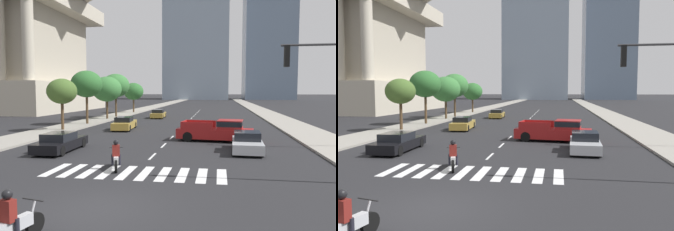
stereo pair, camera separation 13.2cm
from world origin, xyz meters
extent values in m
plane|color=#232326|center=(0.00, 0.00, 0.00)|extent=(800.00, 800.00, 0.00)
cube|color=gray|center=(11.94, 30.00, 0.07)|extent=(4.00, 260.00, 0.15)
cube|color=gray|center=(-11.94, 30.00, 0.07)|extent=(4.00, 260.00, 0.15)
cube|color=silver|center=(-4.05, 4.78, 0.00)|extent=(0.45, 2.71, 0.01)
cube|color=silver|center=(-3.15, 4.78, 0.00)|extent=(0.45, 2.71, 0.01)
cube|color=silver|center=(-2.25, 4.78, 0.00)|extent=(0.45, 2.71, 0.01)
cube|color=silver|center=(-1.35, 4.78, 0.00)|extent=(0.45, 2.71, 0.01)
cube|color=silver|center=(-0.45, 4.78, 0.00)|extent=(0.45, 2.71, 0.01)
cube|color=silver|center=(0.45, 4.78, 0.00)|extent=(0.45, 2.71, 0.01)
cube|color=silver|center=(1.35, 4.78, 0.00)|extent=(0.45, 2.71, 0.01)
cube|color=silver|center=(2.25, 4.78, 0.00)|extent=(0.45, 2.71, 0.01)
cube|color=silver|center=(3.15, 4.78, 0.00)|extent=(0.45, 2.71, 0.01)
cube|color=silver|center=(4.05, 4.78, 0.00)|extent=(0.45, 2.71, 0.01)
cube|color=silver|center=(0.00, 8.78, 0.00)|extent=(0.14, 2.00, 0.01)
cube|color=silver|center=(0.00, 12.78, 0.00)|extent=(0.14, 2.00, 0.01)
cube|color=silver|center=(0.00, 16.78, 0.00)|extent=(0.14, 2.00, 0.01)
cube|color=silver|center=(0.00, 20.78, 0.00)|extent=(0.14, 2.00, 0.01)
cube|color=silver|center=(0.00, 24.78, 0.00)|extent=(0.14, 2.00, 0.01)
cube|color=silver|center=(0.00, 28.78, 0.00)|extent=(0.14, 2.00, 0.01)
cube|color=silver|center=(0.00, 32.78, 0.00)|extent=(0.14, 2.00, 0.01)
cube|color=silver|center=(0.00, 36.78, 0.00)|extent=(0.14, 2.00, 0.01)
cube|color=silver|center=(0.00, 40.78, 0.00)|extent=(0.14, 2.00, 0.01)
cube|color=silver|center=(0.00, 44.78, 0.00)|extent=(0.14, 2.00, 0.01)
cube|color=silver|center=(0.00, 48.78, 0.00)|extent=(0.14, 2.00, 0.01)
cube|color=silver|center=(0.00, 52.78, 0.00)|extent=(0.14, 2.00, 0.01)
cube|color=silver|center=(0.00, 56.78, 0.00)|extent=(0.14, 2.00, 0.01)
cylinder|color=black|center=(-1.36, 6.07, 0.30)|extent=(0.29, 0.61, 0.60)
cylinder|color=black|center=(-0.92, 4.67, 0.30)|extent=(0.29, 0.61, 0.60)
cube|color=silver|center=(-1.14, 5.37, 0.52)|extent=(0.56, 1.19, 0.32)
cylinder|color=#B2B2B7|center=(-1.33, 5.98, 0.60)|extent=(0.15, 0.32, 0.67)
cylinder|color=black|center=(-1.34, 6.03, 0.97)|extent=(0.68, 0.24, 0.04)
cube|color=maroon|center=(-1.11, 5.28, 0.96)|extent=(0.41, 0.34, 0.55)
sphere|color=black|center=(-1.11, 5.28, 1.36)|extent=(0.26, 0.26, 0.26)
cylinder|color=black|center=(-1.31, 5.32, 0.47)|extent=(0.15, 0.15, 0.55)
cylinder|color=black|center=(-0.97, 5.43, 0.47)|extent=(0.15, 0.15, 0.55)
cylinder|color=black|center=(-1.01, -2.12, 0.30)|extent=(0.25, 0.61, 0.60)
cube|color=#B7BABF|center=(-1.18, -2.87, 0.52)|extent=(0.49, 1.24, 0.32)
cylinder|color=#B2B2B7|center=(-1.03, -2.22, 0.60)|extent=(0.13, 0.32, 0.67)
cylinder|color=black|center=(-1.02, -2.17, 0.97)|extent=(0.69, 0.19, 0.04)
cube|color=maroon|center=(-1.20, -2.97, 0.96)|extent=(0.40, 0.31, 0.55)
sphere|color=black|center=(-1.20, -2.97, 1.36)|extent=(0.26, 0.26, 0.26)
cylinder|color=black|center=(-1.35, -2.83, 0.47)|extent=(0.14, 0.14, 0.55)
cylinder|color=black|center=(-1.00, -2.91, 0.47)|extent=(0.14, 0.14, 0.55)
cube|color=maroon|center=(3.60, 15.42, 0.59)|extent=(5.99, 2.73, 0.75)
cube|color=maroon|center=(4.75, 15.28, 1.32)|extent=(2.07, 2.08, 0.70)
cube|color=black|center=(4.75, 15.28, 1.40)|extent=(2.09, 2.12, 0.39)
cube|color=maroon|center=(2.46, 16.55, 1.25)|extent=(2.42, 0.38, 0.55)
cube|color=maroon|center=(2.22, 14.62, 1.25)|extent=(2.42, 0.38, 0.55)
cube|color=maroon|center=(1.13, 15.73, 1.25)|extent=(0.32, 1.94, 0.55)
cylinder|color=black|center=(5.67, 16.08, 0.38)|extent=(0.79, 0.35, 0.76)
cylinder|color=black|center=(5.44, 14.28, 0.38)|extent=(0.79, 0.35, 0.76)
cylinder|color=black|center=(1.76, 16.57, 0.38)|extent=(0.79, 0.35, 0.76)
cylinder|color=black|center=(1.53, 14.77, 0.38)|extent=(0.79, 0.35, 0.76)
cube|color=#B28E38|center=(-5.53, 21.71, 0.49)|extent=(2.14, 4.89, 0.66)
cube|color=black|center=(-5.51, 21.47, 1.06)|extent=(1.70, 2.27, 0.49)
cylinder|color=black|center=(-6.45, 23.26, 0.32)|extent=(0.27, 0.66, 0.64)
cylinder|color=black|center=(-4.90, 23.39, 0.32)|extent=(0.27, 0.66, 0.64)
cylinder|color=black|center=(-6.17, 20.03, 0.32)|extent=(0.27, 0.66, 0.64)
cylinder|color=black|center=(-4.62, 20.17, 0.32)|extent=(0.27, 0.66, 0.64)
cube|color=#B7BABF|center=(5.69, 11.12, 0.46)|extent=(2.02, 4.34, 0.59)
cube|color=black|center=(5.70, 11.34, 1.02)|extent=(1.70, 1.99, 0.53)
cylinder|color=black|center=(6.46, 9.64, 0.32)|extent=(0.25, 0.65, 0.64)
cylinder|color=black|center=(4.80, 9.71, 0.32)|extent=(0.25, 0.65, 0.64)
cylinder|color=black|center=(6.58, 12.54, 0.32)|extent=(0.25, 0.65, 0.64)
cylinder|color=black|center=(4.92, 12.61, 0.32)|extent=(0.25, 0.65, 0.64)
cube|color=#B28E38|center=(-4.78, 36.31, 0.46)|extent=(1.95, 4.60, 0.61)
cube|color=black|center=(-4.77, 36.08, 1.01)|extent=(1.63, 2.10, 0.48)
cylinder|color=black|center=(-5.64, 37.81, 0.32)|extent=(0.25, 0.65, 0.64)
cylinder|color=black|center=(-4.06, 37.88, 0.32)|extent=(0.25, 0.65, 0.64)
cylinder|color=black|center=(-5.50, 34.73, 0.32)|extent=(0.25, 0.65, 0.64)
cylinder|color=black|center=(-3.93, 34.80, 0.32)|extent=(0.25, 0.65, 0.64)
cube|color=black|center=(-6.20, 9.56, 0.45)|extent=(1.90, 4.81, 0.58)
cube|color=black|center=(-6.20, 9.32, 0.99)|extent=(1.63, 2.18, 0.49)
cylinder|color=black|center=(-7.05, 11.16, 0.32)|extent=(0.24, 0.65, 0.64)
cylinder|color=black|center=(-5.43, 11.20, 0.32)|extent=(0.24, 0.65, 0.64)
cylinder|color=black|center=(-6.97, 7.92, 0.32)|extent=(0.24, 0.65, 0.64)
cylinder|color=black|center=(-5.36, 7.96, 0.32)|extent=(0.24, 0.65, 0.64)
cube|color=black|center=(6.69, 4.42, 5.35)|extent=(0.20, 0.28, 0.90)
sphere|color=red|center=(6.69, 4.42, 5.65)|extent=(0.18, 0.18, 0.18)
sphere|color=orange|center=(6.69, 4.42, 5.35)|extent=(0.18, 0.18, 0.18)
sphere|color=green|center=(6.69, 4.42, 5.05)|extent=(0.18, 0.18, 0.18)
cylinder|color=#4C3823|center=(-11.14, 19.59, 1.43)|extent=(0.28, 0.28, 2.57)
ellipsoid|color=#426028|center=(-11.14, 19.59, 3.87)|extent=(2.88, 2.88, 2.45)
cylinder|color=#4C3823|center=(-11.14, 25.59, 1.71)|extent=(0.28, 0.28, 3.11)
ellipsoid|color=#2D662D|center=(-11.14, 25.59, 4.70)|extent=(3.60, 3.60, 3.06)
cylinder|color=#4C3823|center=(-11.14, 32.42, 1.35)|extent=(0.28, 0.28, 2.41)
ellipsoid|color=#387538|center=(-11.14, 32.42, 4.15)|extent=(3.99, 3.99, 3.40)
cylinder|color=#4C3823|center=(-11.14, 36.30, 1.62)|extent=(0.28, 0.28, 2.93)
ellipsoid|color=#387538|center=(-11.14, 36.30, 4.70)|extent=(4.04, 4.04, 3.43)
cylinder|color=#4C3823|center=(-11.14, 46.34, 1.29)|extent=(0.28, 0.28, 2.27)
ellipsoid|color=#2D662D|center=(-11.14, 46.34, 3.84)|extent=(3.54, 3.54, 3.01)
cube|color=#BCB29E|center=(-37.41, 49.98, 2.76)|extent=(29.28, 29.28, 5.52)
cube|color=#ADA491|center=(-37.41, 49.98, 12.20)|extent=(22.84, 22.84, 13.37)
cylinder|color=#BCB29E|center=(-30.22, 36.96, 12.20)|extent=(1.80, 1.80, 13.37)
cylinder|color=#BCB29E|center=(-25.27, 36.87, 12.20)|extent=(1.80, 1.80, 13.37)
cube|color=#BCB29E|center=(-37.41, 49.98, 20.38)|extent=(29.28, 29.28, 3.00)
camera|label=1|loc=(3.89, -10.07, 3.88)|focal=34.96mm
camera|label=2|loc=(4.02, -10.05, 3.88)|focal=34.96mm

